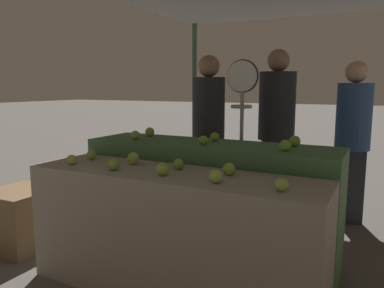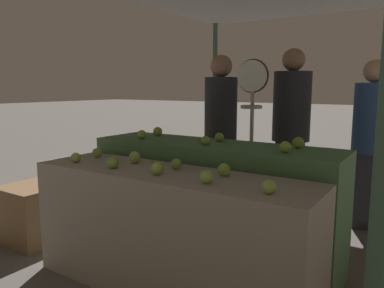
% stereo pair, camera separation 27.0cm
% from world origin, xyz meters
% --- Properties ---
extents(display_counter_front, '(2.04, 0.55, 0.84)m').
position_xyz_m(display_counter_front, '(0.00, 0.00, 0.42)').
color(display_counter_front, gray).
rests_on(display_counter_front, ground_plane).
extents(display_counter_back, '(2.04, 0.55, 0.96)m').
position_xyz_m(display_counter_back, '(0.00, 0.60, 0.48)').
color(display_counter_back, '#4C7A4C').
rests_on(display_counter_back, ground_plane).
extents(apple_front_0, '(0.07, 0.07, 0.07)m').
position_xyz_m(apple_front_0, '(-0.76, -0.12, 0.88)').
color(apple_front_0, '#8EB247').
rests_on(apple_front_0, display_counter_front).
extents(apple_front_1, '(0.08, 0.08, 0.08)m').
position_xyz_m(apple_front_1, '(-0.38, -0.12, 0.88)').
color(apple_front_1, '#7AA338').
rests_on(apple_front_1, display_counter_front).
extents(apple_front_2, '(0.08, 0.08, 0.08)m').
position_xyz_m(apple_front_2, '(-0.00, -0.10, 0.88)').
color(apple_front_2, '#84AD3D').
rests_on(apple_front_2, display_counter_front).
extents(apple_front_3, '(0.08, 0.08, 0.08)m').
position_xyz_m(apple_front_3, '(0.38, -0.12, 0.88)').
color(apple_front_3, '#8EB247').
rests_on(apple_front_3, display_counter_front).
extents(apple_front_4, '(0.08, 0.08, 0.08)m').
position_xyz_m(apple_front_4, '(0.76, -0.12, 0.88)').
color(apple_front_4, '#8EB247').
rests_on(apple_front_4, display_counter_front).
extents(apple_front_5, '(0.08, 0.08, 0.08)m').
position_xyz_m(apple_front_5, '(-0.78, 0.10, 0.88)').
color(apple_front_5, '#84AD3D').
rests_on(apple_front_5, display_counter_front).
extents(apple_front_6, '(0.09, 0.09, 0.09)m').
position_xyz_m(apple_front_6, '(-0.38, 0.10, 0.88)').
color(apple_front_6, '#8EB247').
rests_on(apple_front_6, display_counter_front).
extents(apple_front_7, '(0.07, 0.07, 0.07)m').
position_xyz_m(apple_front_7, '(-0.00, 0.10, 0.88)').
color(apple_front_7, '#7AA338').
rests_on(apple_front_7, display_counter_front).
extents(apple_front_8, '(0.08, 0.08, 0.08)m').
position_xyz_m(apple_front_8, '(0.37, 0.10, 0.88)').
color(apple_front_8, '#84AD3D').
rests_on(apple_front_8, display_counter_front).
extents(apple_back_0, '(0.08, 0.08, 0.08)m').
position_xyz_m(apple_back_0, '(-0.64, 0.50, 1.00)').
color(apple_back_0, '#8EB247').
rests_on(apple_back_0, display_counter_back).
extents(apple_back_1, '(0.07, 0.07, 0.07)m').
position_xyz_m(apple_back_1, '(0.00, 0.49, 0.99)').
color(apple_back_1, '#7AA338').
rests_on(apple_back_1, display_counter_back).
extents(apple_back_2, '(0.08, 0.08, 0.08)m').
position_xyz_m(apple_back_2, '(0.63, 0.50, 1.00)').
color(apple_back_2, '#84AD3D').
rests_on(apple_back_2, display_counter_back).
extents(apple_back_3, '(0.08, 0.08, 0.08)m').
position_xyz_m(apple_back_3, '(-0.64, 0.71, 1.00)').
color(apple_back_3, '#84AD3D').
rests_on(apple_back_3, display_counter_back).
extents(apple_back_4, '(0.07, 0.07, 0.07)m').
position_xyz_m(apple_back_4, '(0.00, 0.71, 0.99)').
color(apple_back_4, '#7AA338').
rests_on(apple_back_4, display_counter_back).
extents(apple_back_5, '(0.08, 0.08, 0.08)m').
position_xyz_m(apple_back_5, '(0.65, 0.72, 1.00)').
color(apple_back_5, '#7AA338').
rests_on(apple_back_5, display_counter_back).
extents(produce_scale, '(0.31, 0.20, 1.66)m').
position_xyz_m(produce_scale, '(0.01, 1.31, 1.22)').
color(produce_scale, '#99999E').
rests_on(produce_scale, ground_plane).
extents(person_vendor_at_scale, '(0.42, 0.42, 1.73)m').
position_xyz_m(person_vendor_at_scale, '(-0.42, 1.50, 1.00)').
color(person_vendor_at_scale, '#2D2D38').
rests_on(person_vendor_at_scale, ground_plane).
extents(person_customer_left, '(0.46, 0.46, 1.80)m').
position_xyz_m(person_customer_left, '(0.19, 1.94, 1.03)').
color(person_customer_left, '#2D2D38').
rests_on(person_customer_left, ground_plane).
extents(person_customer_right, '(0.44, 0.44, 1.66)m').
position_xyz_m(person_customer_right, '(0.95, 2.01, 0.96)').
color(person_customer_right, '#2D2D38').
rests_on(person_customer_right, ground_plane).
extents(wooden_crate_side, '(0.52, 0.52, 0.52)m').
position_xyz_m(wooden_crate_side, '(-1.54, 0.03, 0.26)').
color(wooden_crate_side, brown).
rests_on(wooden_crate_side, ground_plane).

